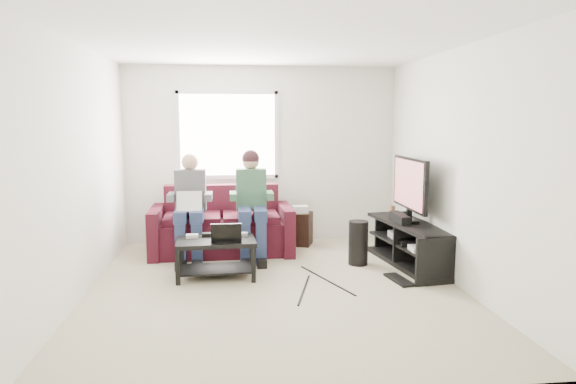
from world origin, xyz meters
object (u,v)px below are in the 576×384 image
at_px(tv, 410,186).
at_px(sofa, 222,228).
at_px(tv_stand, 411,246).
at_px(subwoofer, 358,243).
at_px(end_table, 300,227).
at_px(coffee_table, 216,249).

bearing_deg(tv, sofa, 160.19).
distance_m(sofa, tv_stand, 2.55).
xyz_separation_m(subwoofer, end_table, (-0.59, 1.11, -0.02)).
xyz_separation_m(tv_stand, end_table, (-1.24, 1.23, 0.02)).
xyz_separation_m(sofa, coffee_table, (-0.05, -1.18, 0.00)).
bearing_deg(coffee_table, subwoofer, 10.86).
distance_m(sofa, end_table, 1.16).
distance_m(coffee_table, end_table, 1.87).
bearing_deg(subwoofer, end_table, 117.91).
xyz_separation_m(tv_stand, tv, (-0.00, 0.10, 0.76)).
relative_size(tv, subwoofer, 1.97).
bearing_deg(coffee_table, sofa, 87.60).
distance_m(sofa, tv, 2.60).
distance_m(tv, subwoofer, 0.97).
height_order(sofa, subwoofer, sofa).
relative_size(subwoofer, end_table, 0.96).
bearing_deg(end_table, tv_stand, -44.72).
height_order(coffee_table, tv_stand, tv_stand).
bearing_deg(subwoofer, sofa, 153.98).
height_order(tv, subwoofer, tv).
xyz_separation_m(coffee_table, subwoofer, (1.77, 0.34, -0.05)).
relative_size(tv_stand, subwoofer, 3.03).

